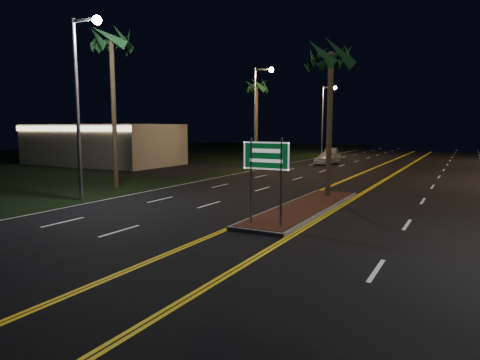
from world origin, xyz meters
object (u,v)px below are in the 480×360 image
Objects in this scene: median_island at (305,208)px; highway_sign at (266,164)px; streetlight_left_far at (325,112)px; palm_left_near at (111,42)px; car_near at (328,156)px; car_far at (331,152)px; palm_median at (331,56)px; streetlight_left_near at (82,88)px; palm_left_far at (257,87)px; commercial_building at (103,144)px; streetlight_left_mid at (259,106)px.

highway_sign is (0.00, -4.20, 2.32)m from median_island.
palm_left_near reaches higher than streetlight_left_far.
car_near is at bearing 102.41° from highway_sign.
median_island is 38.89m from streetlight_left_far.
streetlight_left_far reaches higher than median_island.
streetlight_left_far is 7.19m from car_far.
palm_median is 1.75× the size of car_near.
streetlight_left_near and streetlight_left_far have the same top height.
highway_sign reaches higher than median_island.
highway_sign is 0.33× the size of palm_left_near.
car_near reaches higher than median_island.
streetlight_left_far is 16.28m from palm_left_far.
commercial_building is 28.75m from streetlight_left_far.
palm_left_near reaches higher than car_far.
palm_median is at bearing 90.00° from highway_sign.
palm_median is (10.61, -33.50, 1.62)m from streetlight_left_far.
highway_sign is 28.76m from car_near.
car_far is at bearing 106.15° from palm_median.
highway_sign is at bearing -63.41° from streetlight_left_mid.
highway_sign is 9.11m from palm_median.
palm_left_near reaches higher than highway_sign.
median_island is at bearing -58.02° from streetlight_left_mid.
streetlight_left_near is at bearing -148.51° from palm_median.
median_island is 2.38× the size of car_far.
palm_left_near is (-12.50, -2.50, 1.40)m from palm_median.
streetlight_left_mid is (-10.61, 17.00, 5.57)m from median_island.
commercial_building is 3.17× the size of car_near.
palm_left_far reaches higher than median_island.
streetlight_left_near is at bearing -164.22° from median_island.
streetlight_left_mid is at bearing 90.00° from streetlight_left_near.
palm_left_near is (-1.89, -36.00, 3.02)m from streetlight_left_far.
car_near is (4.44, 26.84, -4.87)m from streetlight_left_near.
car_far is at bearing 47.55° from commercial_building.
highway_sign is 0.36× the size of streetlight_left_mid.
highway_sign is 0.36× the size of palm_left_far.
highway_sign is at bearing -33.48° from commercial_building.
highway_sign is 0.39× the size of palm_median.
streetlight_left_mid is 20.00m from streetlight_left_far.
palm_left_near is at bearing 175.43° from median_island.
car_far is at bearing 102.87° from highway_sign.
commercial_building is 16.31m from streetlight_left_mid.
highway_sign is at bearing -70.72° from car_near.
streetlight_left_mid reaches higher than palm_left_far.
streetlight_left_mid reaches higher than palm_median.
commercial_building is 22.49m from streetlight_left_near.
car_far is at bearing 104.48° from median_island.
median_island is at bearing -68.62° from car_near.
commercial_building is 1.81× the size of palm_median.
streetlight_left_near is (-10.61, -3.00, 5.57)m from median_island.
palm_median is at bearing -66.25° from car_near.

